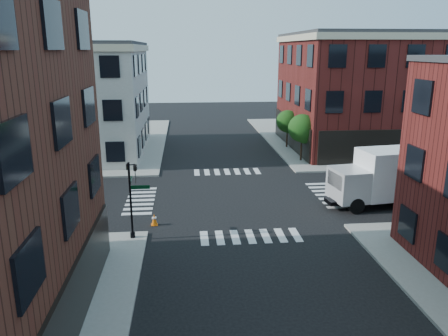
% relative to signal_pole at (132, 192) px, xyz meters
% --- Properties ---
extents(ground, '(120.00, 120.00, 0.00)m').
position_rel_signal_pole_xyz_m(ground, '(6.72, 6.68, -2.86)').
color(ground, black).
rests_on(ground, ground).
extents(sidewalk_ne, '(30.00, 30.00, 0.15)m').
position_rel_signal_pole_xyz_m(sidewalk_ne, '(27.72, 27.68, -2.78)').
color(sidewalk_ne, gray).
rests_on(sidewalk_ne, ground).
extents(sidewalk_nw, '(30.00, 30.00, 0.15)m').
position_rel_signal_pole_xyz_m(sidewalk_nw, '(-14.28, 27.68, -2.78)').
color(sidewalk_nw, gray).
rests_on(sidewalk_nw, ground).
extents(building_ne, '(25.00, 16.00, 12.00)m').
position_rel_signal_pole_xyz_m(building_ne, '(27.22, 22.68, 3.14)').
color(building_ne, '#4A1512').
rests_on(building_ne, ground).
extents(building_nw, '(22.00, 16.00, 11.00)m').
position_rel_signal_pole_xyz_m(building_nw, '(-12.28, 22.68, 2.64)').
color(building_nw, '#BAB7AA').
rests_on(building_nw, ground).
extents(tree_near, '(2.69, 2.69, 4.49)m').
position_rel_signal_pole_xyz_m(tree_near, '(14.28, 16.65, 0.30)').
color(tree_near, black).
rests_on(tree_near, ground).
extents(tree_far, '(2.43, 2.43, 4.07)m').
position_rel_signal_pole_xyz_m(tree_far, '(14.28, 22.65, 0.02)').
color(tree_far, black).
rests_on(tree_far, ground).
extents(signal_pole, '(1.29, 1.24, 4.60)m').
position_rel_signal_pole_xyz_m(signal_pole, '(0.00, 0.00, 0.00)').
color(signal_pole, black).
rests_on(signal_pole, ground).
extents(box_truck, '(8.95, 3.76, 3.95)m').
position_rel_signal_pole_xyz_m(box_truck, '(17.44, 4.32, -0.80)').
color(box_truck, white).
rests_on(box_truck, ground).
extents(traffic_cone, '(0.45, 0.45, 0.74)m').
position_rel_signal_pole_xyz_m(traffic_cone, '(1.02, 1.94, -2.50)').
color(traffic_cone, orange).
rests_on(traffic_cone, ground).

